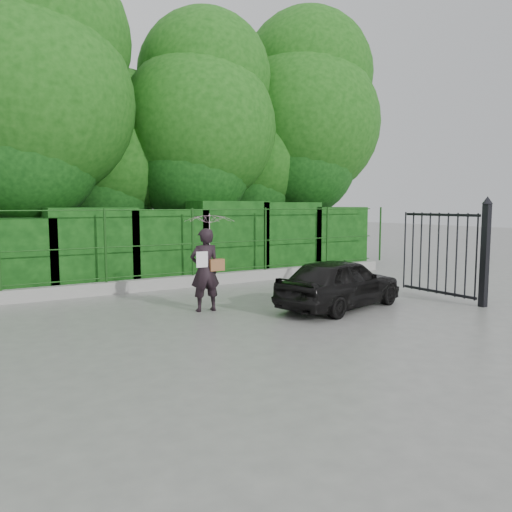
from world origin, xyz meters
TOP-DOWN VIEW (x-y plane):
  - ground at (0.00, 0.00)m, footprint 80.00×80.00m
  - kerb at (0.00, 4.50)m, footprint 14.00×0.25m
  - fence at (0.22, 4.50)m, footprint 14.13×0.06m
  - hedge at (0.23, 5.50)m, footprint 14.20×1.20m
  - trees at (1.14, 7.74)m, footprint 17.10×6.15m
  - gate at (4.60, -0.72)m, footprint 0.22×2.33m
  - woman at (-0.57, 1.56)m, footprint 1.00×1.02m
  - car at (1.88, 0.29)m, footprint 3.40×2.00m

SIDE VIEW (x-z plane):
  - ground at x=0.00m, z-range 0.00..0.00m
  - kerb at x=0.00m, z-range 0.00..0.30m
  - car at x=1.88m, z-range 0.00..1.09m
  - hedge at x=0.23m, z-range -0.10..2.19m
  - gate at x=4.60m, z-range 0.01..2.37m
  - fence at x=0.22m, z-range 0.30..2.10m
  - woman at x=-0.57m, z-range 0.32..2.34m
  - trees at x=1.14m, z-range 0.58..8.66m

